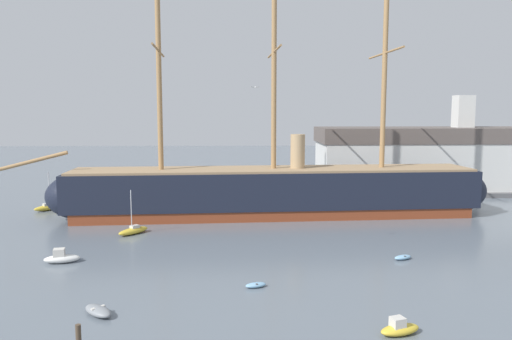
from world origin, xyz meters
TOP-DOWN VIEW (x-y plane):
  - tall_ship at (5.28, 48.29)m, footprint 71.16×16.07m
  - dinghy_foreground_left at (-10.27, 13.10)m, footprint 3.02×2.98m
  - motorboat_foreground_right at (11.44, 9.25)m, footprint 3.24×2.12m
  - dinghy_near_centre at (1.80, 18.62)m, footprint 2.03×1.35m
  - motorboat_mid_left at (-17.77, 26.26)m, footprint 3.75×2.18m
  - dinghy_mid_right at (17.33, 26.28)m, footprint 2.22×1.63m
  - sailboat_alongside_bow at (-13.03, 37.86)m, footprint 3.81×4.15m
  - sailboat_far_left at (-29.56, 53.25)m, footprint 4.20×4.18m
  - sailboat_far_right at (27.58, 50.44)m, footprint 3.58×4.16m
  - sailboat_distant_centre at (4.15, 63.48)m, footprint 3.80×2.86m
  - dockside_warehouse_right at (35.55, 69.76)m, footprint 43.51×15.76m
  - seagull_in_flight at (1.94, 25.76)m, footprint 0.97×0.57m

SIDE VIEW (x-z plane):
  - dinghy_near_centre at x=1.80m, z-range 0.00..0.44m
  - dinghy_mid_right at x=17.33m, z-range 0.00..0.48m
  - dinghy_foreground_left at x=-10.27m, z-range 0.00..0.70m
  - sailboat_distant_centre at x=4.15m, z-range -2.03..2.85m
  - motorboat_foreground_right at x=11.44m, z-range -0.19..1.07m
  - sailboat_far_right at x=27.58m, z-range -2.30..3.23m
  - sailboat_alongside_bow at x=-13.03m, z-range -2.35..3.30m
  - sailboat_far_left at x=-29.56m, z-range -2.47..3.46m
  - motorboat_mid_left at x=-17.77m, z-range -0.22..1.26m
  - tall_ship at x=5.28m, z-range -13.38..20.83m
  - dockside_warehouse_right at x=35.55m, z-range -3.02..15.39m
  - seagull_in_flight at x=1.94m, z-range 17.61..17.74m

